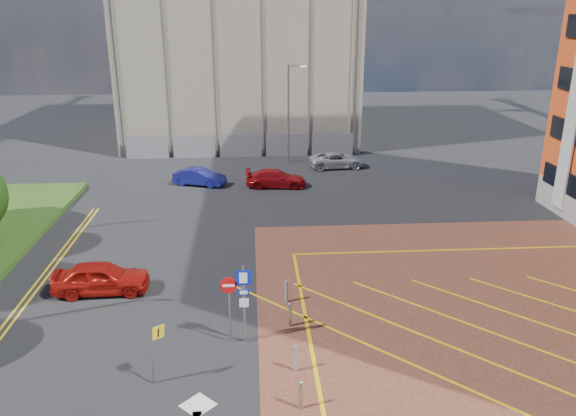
{
  "coord_description": "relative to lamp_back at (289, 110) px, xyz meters",
  "views": [
    {
      "loc": [
        0.9,
        -17.73,
        12.04
      ],
      "look_at": [
        2.46,
        5.49,
        3.84
      ],
      "focal_mm": 35.0,
      "sensor_mm": 36.0,
      "label": 1
    }
  ],
  "objects": [
    {
      "name": "warning_sign",
      "position": [
        -6.52,
        -29.35,
        -2.93
      ],
      "size": [
        0.6,
        0.39,
        2.25
      ],
      "color": "#9EA0A8",
      "rests_on": "ground"
    },
    {
      "name": "ground",
      "position": [
        -4.08,
        -28.0,
        -4.36
      ],
      "size": [
        140.0,
        140.0,
        0.0
      ],
      "primitive_type": "plane",
      "color": "black",
      "rests_on": "ground"
    },
    {
      "name": "car_red_back",
      "position": [
        -1.45,
        -6.97,
        -3.73
      ],
      "size": [
        4.48,
        2.14,
        1.26
      ],
      "primitive_type": "imported",
      "rotation": [
        0.0,
        0.0,
        1.48
      ],
      "color": "#AA0E14",
      "rests_on": "ground"
    },
    {
      "name": "sign_cluster",
      "position": [
        -3.78,
        -27.02,
        -2.41
      ],
      "size": [
        1.17,
        0.12,
        3.2
      ],
      "color": "#9EA0A8",
      "rests_on": "ground"
    },
    {
      "name": "car_blue_back",
      "position": [
        -6.99,
        -6.17,
        -3.74
      ],
      "size": [
        3.99,
        2.44,
        1.24
      ],
      "primitive_type": "imported",
      "rotation": [
        0.0,
        0.0,
        1.25
      ],
      "color": "navy",
      "rests_on": "ground"
    },
    {
      "name": "lamp_back",
      "position": [
        0.0,
        0.0,
        0.0
      ],
      "size": [
        1.53,
        0.16,
        8.0
      ],
      "color": "#9EA0A8",
      "rests_on": "ground"
    },
    {
      "name": "construction_building",
      "position": [
        -4.08,
        12.0,
        6.64
      ],
      "size": [
        21.2,
        19.2,
        22.0
      ],
      "primitive_type": "cube",
      "color": "#A59887",
      "rests_on": "ground"
    },
    {
      "name": "car_red_left",
      "position": [
        -10.04,
        -22.53,
        -3.64
      ],
      "size": [
        4.31,
        1.87,
        1.45
      ],
      "primitive_type": "imported",
      "rotation": [
        0.0,
        0.0,
        1.61
      ],
      "color": "#AA150E",
      "rests_on": "ground"
    },
    {
      "name": "car_silver_back",
      "position": [
        3.73,
        -2.03,
        -3.74
      ],
      "size": [
        4.64,
        2.43,
        1.25
      ],
      "primitive_type": "imported",
      "rotation": [
        0.0,
        0.0,
        1.65
      ],
      "color": "silver",
      "rests_on": "ground"
    },
    {
      "name": "construction_fence",
      "position": [
        -3.08,
        2.0,
        -3.36
      ],
      "size": [
        21.6,
        0.06,
        2.0
      ],
      "primitive_type": "cube",
      "color": "gray",
      "rests_on": "ground"
    },
    {
      "name": "bollard_row",
      "position": [
        -1.78,
        -29.67,
        -3.89
      ],
      "size": [
        0.14,
        11.14,
        0.9
      ],
      "color": "#9EA0A8",
      "rests_on": "forecourt"
    }
  ]
}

